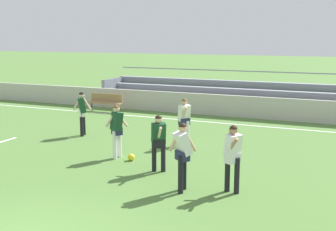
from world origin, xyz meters
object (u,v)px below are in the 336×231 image
(player_dark_challenging, at_px, (159,138))
(player_white_wide_right, at_px, (182,151))
(bleacher_stand, at_px, (312,99))
(player_dark_wide_left, at_px, (82,110))
(player_white_overlapping, at_px, (184,118))
(player_dark_dropping_back, at_px, (117,127))
(player_white_trailing_run, at_px, (233,153))
(bench_centre_sideline, at_px, (106,101))
(soccer_ball, at_px, (131,157))

(player_dark_challenging, relative_size, player_white_wide_right, 0.94)
(player_dark_challenging, distance_m, player_white_wide_right, 1.67)
(player_white_wide_right, bearing_deg, player_dark_challenging, 134.76)
(bleacher_stand, distance_m, player_dark_wide_left, 11.13)
(player_white_wide_right, bearing_deg, player_white_overlapping, 110.52)
(player_dark_challenging, height_order, player_white_wide_right, player_white_wide_right)
(player_dark_wide_left, bearing_deg, player_dark_dropping_back, -38.01)
(player_white_wide_right, relative_size, player_white_trailing_run, 1.02)
(bench_centre_sideline, distance_m, player_white_wide_right, 11.82)
(player_dark_dropping_back, height_order, soccer_ball, player_dark_dropping_back)
(player_dark_challenging, bearing_deg, bleacher_stand, 73.78)
(bleacher_stand, bearing_deg, soccer_ball, -113.09)
(bleacher_stand, xyz_separation_m, player_dark_challenging, (-3.17, -10.91, 0.17))
(soccer_ball, bearing_deg, bench_centre_sideline, 126.41)
(player_white_trailing_run, height_order, soccer_ball, player_white_trailing_run)
(player_dark_challenging, distance_m, player_dark_dropping_back, 1.87)
(bleacher_stand, bearing_deg, player_white_wide_right, -99.37)
(player_white_trailing_run, relative_size, soccer_ball, 7.64)
(bench_centre_sideline, height_order, player_dark_challenging, player_dark_challenging)
(player_dark_dropping_back, bearing_deg, player_dark_challenging, -21.72)
(bench_centre_sideline, xyz_separation_m, player_white_trailing_run, (8.82, -8.57, 0.46))
(player_dark_challenging, height_order, player_dark_wide_left, player_dark_wide_left)
(bleacher_stand, distance_m, player_white_trailing_run, 11.73)
(player_dark_wide_left, bearing_deg, bleacher_stand, 46.46)
(bleacher_stand, xyz_separation_m, player_white_wide_right, (-2.00, -12.10, 0.25))
(player_white_wide_right, relative_size, soccer_ball, 7.81)
(bleacher_stand, height_order, player_white_wide_right, bleacher_stand)
(player_dark_challenging, height_order, player_dark_dropping_back, player_dark_dropping_back)
(player_dark_challenging, distance_m, player_dark_wide_left, 5.32)
(player_white_trailing_run, relative_size, player_white_overlapping, 1.01)
(bleacher_stand, height_order, soccer_ball, bleacher_stand)
(player_white_wide_right, bearing_deg, player_dark_wide_left, 144.57)
(player_dark_dropping_back, xyz_separation_m, player_dark_wide_left, (-2.75, 2.15, -0.00))
(player_white_wide_right, relative_size, player_dark_wide_left, 1.02)
(player_dark_challenging, xyz_separation_m, player_dark_wide_left, (-4.49, 2.85, 0.05))
(bleacher_stand, xyz_separation_m, player_dark_dropping_back, (-4.91, -10.22, 0.23))
(player_dark_wide_left, relative_size, player_white_overlapping, 1.02)
(player_dark_challenging, xyz_separation_m, player_dark_dropping_back, (-1.74, 0.69, 0.05))
(player_white_wide_right, distance_m, player_white_overlapping, 4.46)
(bleacher_stand, bearing_deg, player_dark_wide_left, -133.54)
(bench_centre_sideline, height_order, player_white_overlapping, player_white_overlapping)
(bleacher_stand, relative_size, bench_centre_sideline, 12.34)
(player_dark_wide_left, bearing_deg, player_white_overlapping, 1.97)
(bleacher_stand, relative_size, player_white_trailing_run, 13.21)
(player_white_wide_right, xyz_separation_m, player_white_overlapping, (-1.56, 4.17, -0.04))
(player_white_trailing_run, bearing_deg, player_white_wide_right, -160.64)
(player_dark_challenging, bearing_deg, player_dark_dropping_back, 158.28)
(bench_centre_sideline, bearing_deg, player_dark_dropping_back, -56.15)
(player_white_wide_right, height_order, player_dark_wide_left, player_white_wide_right)
(bench_centre_sideline, height_order, player_dark_dropping_back, player_dark_dropping_back)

